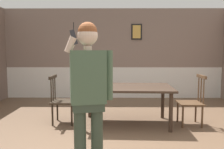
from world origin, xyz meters
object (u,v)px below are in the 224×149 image
(chair_near_window, at_px, (62,100))
(person_figure, at_px, (89,88))
(dining_table, at_px, (126,90))
(chair_by_doorway, at_px, (192,101))

(chair_near_window, bearing_deg, person_figure, 21.61)
(dining_table, height_order, person_figure, person_figure)
(dining_table, xyz_separation_m, chair_near_window, (-1.28, 0.05, -0.21))
(chair_by_doorway, xyz_separation_m, person_figure, (-1.80, -1.89, 0.56))
(dining_table, height_order, chair_near_window, chair_near_window)
(dining_table, xyz_separation_m, chair_by_doorway, (1.28, -0.05, -0.21))
(person_figure, bearing_deg, chair_by_doorway, -146.45)
(dining_table, bearing_deg, chair_by_doorway, -2.25)
(chair_by_doorway, relative_size, person_figure, 0.56)
(chair_near_window, distance_m, chair_by_doorway, 2.55)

